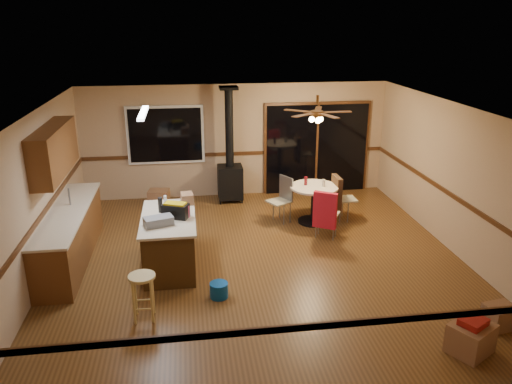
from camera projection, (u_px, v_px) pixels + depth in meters
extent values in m
plane|color=brown|center=(258.00, 260.00, 8.66)|extent=(7.00, 7.00, 0.00)
plane|color=silver|center=(259.00, 111.00, 7.81)|extent=(7.00, 7.00, 0.00)
plane|color=tan|center=(236.00, 141.00, 11.51)|extent=(7.00, 0.00, 7.00)
plane|color=tan|center=(310.00, 302.00, 4.96)|extent=(7.00, 0.00, 7.00)
plane|color=tan|center=(37.00, 200.00, 7.77)|extent=(0.00, 7.00, 7.00)
plane|color=tan|center=(457.00, 180.00, 8.70)|extent=(0.00, 7.00, 7.00)
cube|color=black|center=(166.00, 135.00, 11.18)|extent=(1.72, 0.10, 1.32)
cube|color=black|center=(317.00, 149.00, 11.80)|extent=(2.52, 0.10, 2.10)
cube|color=brown|center=(70.00, 236.00, 8.56)|extent=(0.60, 3.00, 0.86)
cube|color=beige|center=(67.00, 212.00, 8.41)|extent=(0.64, 3.04, 0.04)
cube|color=brown|center=(54.00, 151.00, 8.25)|extent=(0.35, 2.00, 0.80)
cube|color=#432910|center=(170.00, 243.00, 8.32)|extent=(0.80, 1.60, 0.86)
cube|color=beige|center=(168.00, 218.00, 8.17)|extent=(0.88, 1.68, 0.04)
cube|color=black|center=(230.00, 182.00, 11.34)|extent=(0.55, 0.50, 0.75)
cylinder|color=black|center=(229.00, 127.00, 10.92)|extent=(0.18, 0.18, 1.77)
cylinder|color=brown|center=(317.00, 113.00, 9.54)|extent=(0.24, 0.24, 0.10)
cylinder|color=brown|center=(318.00, 99.00, 9.45)|extent=(0.05, 0.05, 0.16)
sphere|color=#FFD88C|center=(317.00, 120.00, 9.58)|extent=(0.16, 0.16, 0.16)
cube|color=white|center=(143.00, 113.00, 7.86)|extent=(0.10, 1.20, 0.04)
cube|color=slate|center=(159.00, 221.00, 7.80)|extent=(0.50, 0.37, 0.14)
cube|color=black|center=(176.00, 211.00, 8.09)|extent=(0.47, 0.36, 0.23)
cube|color=gold|center=(175.00, 204.00, 8.05)|extent=(0.38, 0.30, 0.03)
cube|color=brown|center=(187.00, 198.00, 8.73)|extent=(0.23, 0.30, 0.18)
cylinder|color=black|center=(160.00, 205.00, 8.31)|extent=(0.08, 0.08, 0.26)
cylinder|color=#D84C8C|center=(188.00, 212.00, 8.10)|extent=(0.08, 0.08, 0.20)
cylinder|color=white|center=(165.00, 200.00, 8.67)|extent=(0.06, 0.06, 0.16)
cylinder|color=#D7BE71|center=(143.00, 297.00, 6.87)|extent=(0.46, 0.46, 0.68)
cylinder|color=#0B4CA0|center=(219.00, 290.00, 7.48)|extent=(0.30, 0.30, 0.23)
cylinder|color=black|center=(313.00, 221.00, 10.27)|extent=(0.61, 0.61, 0.04)
cylinder|color=black|center=(313.00, 204.00, 10.15)|extent=(0.10, 0.10, 0.70)
cylinder|color=beige|center=(314.00, 187.00, 10.03)|extent=(0.98, 0.98, 0.04)
cylinder|color=#590C14|center=(306.00, 181.00, 10.07)|extent=(0.07, 0.07, 0.17)
cylinder|color=beige|center=(324.00, 183.00, 9.98)|extent=(0.07, 0.07, 0.15)
cube|color=tan|center=(279.00, 202.00, 10.13)|extent=(0.54, 0.54, 0.03)
cube|color=slate|center=(286.00, 188.00, 10.16)|extent=(0.22, 0.37, 0.50)
cube|color=tan|center=(328.00, 214.00, 9.49)|extent=(0.55, 0.55, 0.03)
cube|color=slate|center=(326.00, 205.00, 9.25)|extent=(0.36, 0.24, 0.50)
cube|color=#B21421|center=(325.00, 210.00, 9.26)|extent=(0.43, 0.32, 0.70)
cube|color=tan|center=(346.00, 199.00, 10.27)|extent=(0.41, 0.41, 0.03)
cube|color=slate|center=(338.00, 188.00, 10.16)|extent=(0.04, 0.40, 0.50)
cube|color=#3A2616|center=(336.00, 193.00, 10.19)|extent=(0.11, 0.44, 0.70)
cube|color=brown|center=(159.00, 198.00, 11.15)|extent=(0.50, 0.42, 0.36)
cube|color=brown|center=(471.00, 338.00, 6.22)|extent=(0.66, 0.63, 0.39)
cube|color=brown|center=(500.00, 316.00, 6.75)|extent=(0.43, 0.39, 0.31)
cube|color=maroon|center=(473.00, 322.00, 6.15)|extent=(0.41, 0.39, 0.08)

